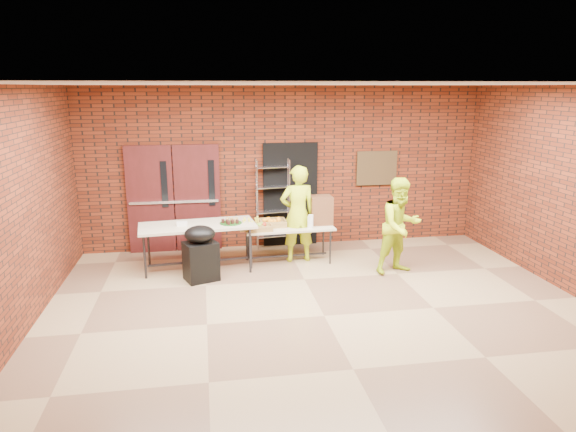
# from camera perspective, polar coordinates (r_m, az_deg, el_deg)

# --- Properties ---
(room) EXTENTS (8.08, 7.08, 3.28)m
(room) POSITION_cam_1_polar(r_m,az_deg,el_deg) (6.93, 4.28, 1.05)
(room) COLOR brown
(room) RESTS_ON ground
(double_doors) EXTENTS (1.78, 0.12, 2.10)m
(double_doors) POSITION_cam_1_polar(r_m,az_deg,el_deg) (10.23, -12.51, 1.89)
(double_doors) COLOR #491415
(double_doors) RESTS_ON room
(dark_doorway) EXTENTS (1.10, 0.06, 2.10)m
(dark_doorway) POSITION_cam_1_polar(r_m,az_deg,el_deg) (10.38, 0.26, 2.38)
(dark_doorway) COLOR black
(dark_doorway) RESTS_ON room
(bronze_plaque) EXTENTS (0.85, 0.04, 0.70)m
(bronze_plaque) POSITION_cam_1_polar(r_m,az_deg,el_deg) (10.73, 9.83, 5.27)
(bronze_plaque) COLOR #45341B
(bronze_plaque) RESTS_ON room
(wire_rack) EXTENTS (0.68, 0.30, 1.79)m
(wire_rack) POSITION_cam_1_polar(r_m,az_deg,el_deg) (10.22, -1.67, 1.31)
(wire_rack) COLOR silver
(wire_rack) RESTS_ON room
(table_left) EXTENTS (2.08, 1.04, 0.83)m
(table_left) POSITION_cam_1_polar(r_m,az_deg,el_deg) (9.16, -10.03, -1.34)
(table_left) COLOR tan
(table_left) RESTS_ON room
(table_right) EXTENTS (1.66, 0.75, 0.67)m
(table_right) POSITION_cam_1_polar(r_m,az_deg,el_deg) (9.45, 0.08, -1.51)
(table_right) COLOR tan
(table_right) RESTS_ON room
(basket_bananas) EXTENTS (0.44, 0.34, 0.14)m
(basket_bananas) POSITION_cam_1_polar(r_m,az_deg,el_deg) (9.27, -4.10, -1.12)
(basket_bananas) COLOR #AE8546
(basket_bananas) RESTS_ON table_right
(basket_oranges) EXTENTS (0.48, 0.37, 0.15)m
(basket_oranges) POSITION_cam_1_polar(r_m,az_deg,el_deg) (9.47, -1.71, -0.73)
(basket_oranges) COLOR #AE8546
(basket_oranges) RESTS_ON table_right
(basket_apples) EXTENTS (0.43, 0.34, 0.13)m
(basket_apples) POSITION_cam_1_polar(r_m,az_deg,el_deg) (9.20, -3.12, -1.24)
(basket_apples) COLOR #AE8546
(basket_apples) RESTS_ON table_right
(muffin_tray) EXTENTS (0.39, 0.39, 0.10)m
(muffin_tray) POSITION_cam_1_polar(r_m,az_deg,el_deg) (9.11, -6.38, -0.56)
(muffin_tray) COLOR #185015
(muffin_tray) RESTS_ON table_left
(napkin_box) EXTENTS (0.18, 0.12, 0.06)m
(napkin_box) POSITION_cam_1_polar(r_m,az_deg,el_deg) (9.11, -11.70, -0.85)
(napkin_box) COLOR white
(napkin_box) RESTS_ON table_left
(coffee_dispenser) EXTENTS (0.40, 0.36, 0.53)m
(coffee_dispenser) POSITION_cam_1_polar(r_m,az_deg,el_deg) (9.60, 3.67, 0.68)
(coffee_dispenser) COLOR brown
(coffee_dispenser) RESTS_ON table_right
(cup_stack_front) EXTENTS (0.08, 0.08, 0.23)m
(cup_stack_front) POSITION_cam_1_polar(r_m,az_deg,el_deg) (9.31, 2.42, -0.68)
(cup_stack_front) COLOR white
(cup_stack_front) RESTS_ON table_right
(cup_stack_mid) EXTENTS (0.08, 0.08, 0.25)m
(cup_stack_mid) POSITION_cam_1_polar(r_m,az_deg,el_deg) (9.30, 2.56, -0.62)
(cup_stack_mid) COLOR white
(cup_stack_mid) RESTS_ON table_right
(cup_stack_back) EXTENTS (0.08, 0.08, 0.23)m
(cup_stack_back) POSITION_cam_1_polar(r_m,az_deg,el_deg) (9.48, 1.62, -0.40)
(cup_stack_back) COLOR white
(cup_stack_back) RESTS_ON table_right
(covered_grill) EXTENTS (0.63, 0.58, 0.95)m
(covered_grill) POSITION_cam_1_polar(r_m,az_deg,el_deg) (8.71, -9.68, -4.08)
(covered_grill) COLOR black
(covered_grill) RESTS_ON room
(volunteer_woman) EXTENTS (0.69, 0.48, 1.80)m
(volunteer_woman) POSITION_cam_1_polar(r_m,az_deg,el_deg) (9.43, 1.08, 0.25)
(volunteer_woman) COLOR #BDDC18
(volunteer_woman) RESTS_ON room
(volunteer_man) EXTENTS (0.96, 0.83, 1.68)m
(volunteer_man) POSITION_cam_1_polar(r_m,az_deg,el_deg) (9.05, 12.38, -1.08)
(volunteer_man) COLOR #BDDC18
(volunteer_man) RESTS_ON room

